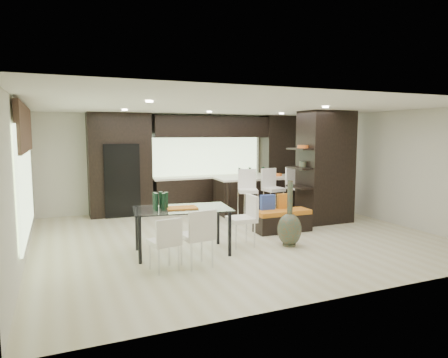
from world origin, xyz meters
name	(u,v)px	position (x,y,z in m)	size (l,w,h in m)	color
ground	(235,235)	(0.00, 0.00, 0.00)	(8.00, 8.00, 0.00)	beige
back_wall	(185,162)	(0.00, 3.50, 1.35)	(8.00, 0.02, 2.70)	beige
left_wall	(22,181)	(-4.00, 0.00, 1.35)	(0.02, 7.00, 2.70)	beige
right_wall	(382,166)	(4.00, 0.00, 1.35)	(0.02, 7.00, 2.70)	beige
ceiling	(235,107)	(0.00, 0.00, 2.70)	(8.00, 7.00, 0.02)	white
window_left	(25,180)	(-3.96, 0.20, 1.35)	(0.04, 3.20, 1.90)	#B2D199
window_back	(205,154)	(0.60, 3.46, 1.55)	(3.40, 0.04, 1.20)	#B2D199
stone_accent	(24,128)	(-3.93, 0.20, 2.25)	(0.08, 3.00, 0.80)	brown
ceiling_spots	(230,109)	(0.00, 0.25, 2.68)	(4.00, 3.00, 0.02)	white
back_cabinetry	(205,162)	(0.50, 3.17, 1.35)	(6.80, 0.68, 2.70)	black
refrigerator	(121,180)	(-1.90, 3.12, 0.95)	(0.90, 0.68, 1.90)	black
partition_column	(325,167)	(2.60, 0.40, 1.35)	(1.20, 0.80, 2.70)	black
kitchen_island	(258,195)	(1.64, 2.06, 0.49)	(2.36, 1.02, 0.98)	black
stool_left	(248,200)	(0.91, 1.23, 0.51)	(0.46, 0.46, 1.03)	white
stool_mid	(273,198)	(1.64, 1.23, 0.51)	(0.45, 0.45, 1.03)	white
stool_right	(297,196)	(2.36, 1.22, 0.52)	(0.46, 0.46, 1.04)	white
bench	(283,221)	(1.12, -0.09, 0.24)	(1.25, 0.48, 0.48)	black
floor_vase	(290,213)	(0.65, -1.11, 0.64)	(0.47, 0.47, 1.27)	#3F4531
dining_table	(182,231)	(-1.40, -0.77, 0.41)	(1.72, 0.97, 0.83)	white
chair_near	(197,240)	(-1.40, -1.57, 0.44)	(0.48, 0.48, 0.89)	white
chair_far	(164,246)	(-1.94, -1.55, 0.40)	(0.43, 0.43, 0.80)	white
chair_end	(241,223)	(-0.22, -0.77, 0.45)	(0.49, 0.49, 0.91)	white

